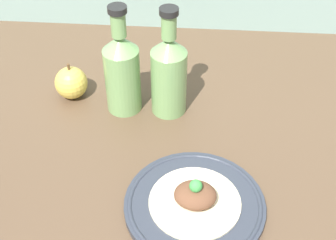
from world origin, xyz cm
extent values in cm
cube|color=brown|center=(0.00, 0.00, -2.00)|extent=(180.00, 110.00, 4.00)
cylinder|color=#2D333D|center=(4.87, -8.01, 0.65)|extent=(24.41, 24.41, 1.30)
torus|color=#2D333D|center=(4.87, -8.01, 1.11)|extent=(23.37, 23.37, 0.91)
cylinder|color=beige|center=(4.87, -8.01, 1.50)|extent=(15.87, 15.87, 0.40)
ellipsoid|color=brown|center=(4.87, -8.01, 3.40)|extent=(7.25, 6.17, 3.38)
sphere|color=green|center=(4.87, -8.01, 5.76)|extent=(2.23, 2.23, 2.23)
cylinder|color=#729E5B|center=(-11.14, 18.10, 7.19)|extent=(7.38, 7.38, 14.38)
cone|color=#729E5B|center=(-11.14, 18.10, 16.04)|extent=(7.38, 7.38, 3.32)
cylinder|color=#729E5B|center=(-11.14, 18.10, 20.22)|extent=(2.95, 2.95, 5.05)
cylinder|color=black|center=(-11.14, 18.10, 23.35)|extent=(3.69, 3.69, 1.20)
cylinder|color=#729E5B|center=(-1.59, 18.10, 7.19)|extent=(7.38, 7.38, 14.38)
cone|color=#729E5B|center=(-1.59, 18.10, 16.04)|extent=(7.38, 7.38, 3.32)
cylinder|color=#729E5B|center=(-1.59, 18.10, 20.22)|extent=(2.95, 2.95, 5.05)
cylinder|color=black|center=(-1.59, 18.10, 23.35)|extent=(3.69, 3.69, 1.20)
sphere|color=gold|center=(-23.16, 20.98, 3.57)|extent=(7.15, 7.15, 7.15)
cylinder|color=brown|center=(-23.16, 20.98, 7.71)|extent=(0.57, 0.57, 1.61)
camera|label=1|loc=(4.17, -58.61, 65.21)|focal=50.00mm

